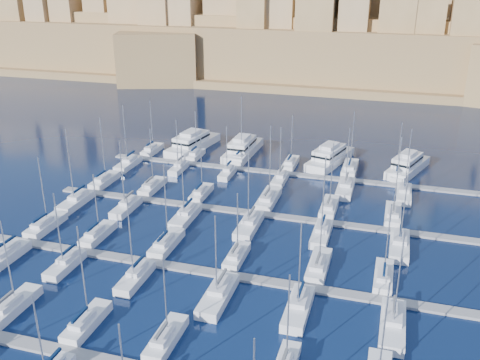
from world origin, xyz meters
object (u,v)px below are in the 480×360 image
(motor_yacht_c, at_px, (330,157))
(motor_yacht_d, at_px, (407,165))
(motor_yacht_b, at_px, (242,148))
(motor_yacht_a, at_px, (192,143))
(sailboat_2, at_px, (86,322))

(motor_yacht_c, relative_size, motor_yacht_d, 1.10)
(motor_yacht_b, height_order, motor_yacht_c, same)
(motor_yacht_a, bearing_deg, motor_yacht_d, -1.52)
(sailboat_2, distance_m, motor_yacht_c, 73.92)
(motor_yacht_d, bearing_deg, motor_yacht_b, 178.84)
(motor_yacht_a, distance_m, motor_yacht_c, 34.83)
(motor_yacht_b, relative_size, motor_yacht_c, 0.97)
(sailboat_2, xyz_separation_m, motor_yacht_c, (21.53, 70.71, 0.98))
(motor_yacht_c, bearing_deg, motor_yacht_a, 178.91)
(motor_yacht_a, height_order, motor_yacht_b, same)
(sailboat_2, height_order, motor_yacht_c, sailboat_2)
(motor_yacht_c, bearing_deg, motor_yacht_b, 179.84)
(motor_yacht_a, relative_size, motor_yacht_c, 1.07)
(motor_yacht_b, distance_m, motor_yacht_c, 21.41)
(sailboat_2, xyz_separation_m, motor_yacht_a, (-13.30, 71.37, 0.98))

